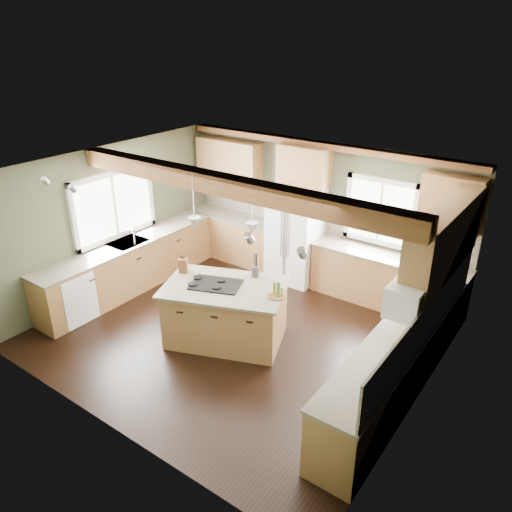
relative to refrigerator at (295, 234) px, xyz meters
The scene contains 37 objects.
floor 2.32m from the refrigerator, 81.95° to the right, with size 5.60×5.60×0.00m, color black.
ceiling 2.73m from the refrigerator, 81.95° to the right, with size 5.60×5.60×0.00m, color silver.
wall_back 0.63m from the refrigerator, 51.71° to the left, with size 5.60×5.60×0.00m, color #454C36.
wall_left 3.30m from the refrigerator, 139.70° to the right, with size 5.00×5.00×0.00m, color #454C36.
wall_right 3.78m from the refrigerator, 34.37° to the right, with size 5.00×5.00×0.00m, color #454C36.
ceiling_beam 2.84m from the refrigerator, 82.72° to the right, with size 5.55×0.26×0.26m, color #4D2A16.
soffit_trim 1.69m from the refrigerator, 43.03° to the left, with size 5.55×0.20×0.10m, color #4D2A16.
backsplash_back 0.57m from the refrigerator, 50.58° to the left, with size 5.58×0.03×0.58m, color brown.
backsplash_right 3.73m from the refrigerator, 33.86° to the right, with size 0.03×3.70×0.58m, color brown.
base_cab_back_left 1.56m from the refrigerator, behind, with size 2.02×0.60×0.88m, color brown.
counter_back_left 1.49m from the refrigerator, behind, with size 2.06×0.64×0.04m, color brown.
base_cab_back_right 1.85m from the refrigerator, ahead, with size 2.62×0.60×0.88m, color brown.
counter_back_right 1.79m from the refrigerator, ahead, with size 2.66×0.64×0.04m, color brown.
base_cab_left 3.06m from the refrigerator, 136.74° to the right, with size 0.60×3.70×0.88m, color brown.
counter_left 3.02m from the refrigerator, 136.74° to the right, with size 0.64×3.74×0.04m, color brown.
base_cab_right 3.51m from the refrigerator, 36.47° to the right, with size 0.60×3.70×0.88m, color brown.
counter_right 3.48m from the refrigerator, 36.47° to the right, with size 0.64×3.74×0.04m, color brown.
upper_cab_back_left 2.00m from the refrigerator, behind, with size 1.40×0.35×0.90m, color brown.
upper_cab_over_fridge 1.27m from the refrigerator, 90.00° to the left, with size 0.96×0.35×0.70m, color brown.
upper_cab_right 3.34m from the refrigerator, 22.64° to the right, with size 0.35×2.20×0.90m, color brown.
upper_cab_back_corner 2.81m from the refrigerator, ahead, with size 0.90×0.35×0.90m, color brown.
window_left 3.30m from the refrigerator, 140.15° to the right, with size 0.04×1.60×1.05m, color white.
window_back 1.63m from the refrigerator, 13.94° to the left, with size 1.10×0.04×1.00m, color white.
sink 3.02m from the refrigerator, 136.74° to the right, with size 0.50×0.65×0.03m, color #262628.
faucet 2.90m from the refrigerator, 134.30° to the right, with size 0.02×0.02×0.28m, color #B2B2B7.
dishwasher 4.05m from the refrigerator, 123.02° to the right, with size 0.60×0.60×0.84m, color white.
oven 4.40m from the refrigerator, 50.38° to the right, with size 0.60×0.72×0.84m, color white.
microwave 3.66m from the refrigerator, 37.00° to the right, with size 0.40×0.70×0.38m, color white.
pendant_left 2.69m from the refrigerator, 93.69° to the right, with size 0.18×0.18×0.16m, color #B2B2B7.
pendant_right 2.48m from the refrigerator, 74.19° to the right, with size 0.18×0.18×0.16m, color #B2B2B7.
refrigerator is the anchor object (origin of this frame).
island 2.40m from the refrigerator, 84.40° to the right, with size 1.68×1.03×0.88m, color brown.
island_top 2.36m from the refrigerator, 84.40° to the right, with size 1.79×1.14×0.04m, color brown.
cooktop 2.40m from the refrigerator, 87.62° to the right, with size 0.73×0.49×0.02m, color black.
knife_block 2.44m from the refrigerator, 103.80° to the right, with size 0.13×0.10×0.22m, color brown.
utensil_crock 1.87m from the refrigerator, 77.53° to the right, with size 0.13×0.13×0.17m, color #423934.
bottle_tray 2.39m from the refrigerator, 64.89° to the right, with size 0.25×0.25×0.23m, color brown, non-canonical shape.
Camera 1 is at (4.08, -5.21, 4.41)m, focal length 35.00 mm.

